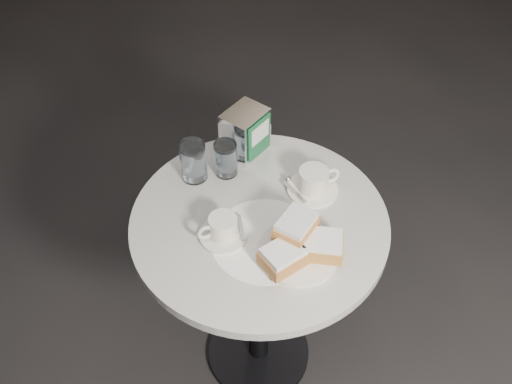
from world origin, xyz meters
The scene contains 9 objects.
ground centered at (0.00, 0.00, 0.00)m, with size 7.00×7.00×0.00m, color black.
cafe_table centered at (0.00, 0.00, 0.55)m, with size 0.70×0.70×0.74m.
sugar_spill centered at (-0.02, -0.07, 0.75)m, with size 0.29×0.29×0.00m, color white.
beignet_plate centered at (0.03, -0.16, 0.78)m, with size 0.24×0.24×0.10m.
coffee_cup_left centered at (-0.11, -0.01, 0.77)m, with size 0.14×0.14×0.07m.
coffee_cup_right centered at (0.18, 0.02, 0.78)m, with size 0.16×0.16×0.08m.
water_glass_left centered at (-0.09, 0.23, 0.80)m, with size 0.08×0.08×0.12m.
water_glass_right centered at (0.00, 0.20, 0.80)m, with size 0.08×0.08×0.11m.
napkin_dispenser centered at (0.09, 0.26, 0.82)m, with size 0.15×0.14×0.14m.
Camera 1 is at (-0.48, -0.89, 1.90)m, focal length 40.00 mm.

